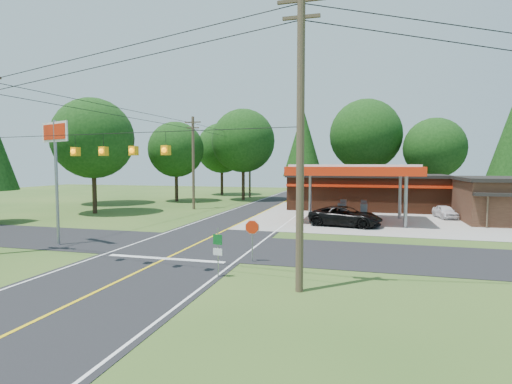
% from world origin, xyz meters
% --- Properties ---
extents(ground, '(120.00, 120.00, 0.00)m').
position_xyz_m(ground, '(0.00, 0.00, 0.00)').
color(ground, '#2C4E1B').
rests_on(ground, ground).
extents(main_highway, '(8.00, 120.00, 0.02)m').
position_xyz_m(main_highway, '(0.00, 0.00, 0.01)').
color(main_highway, black).
rests_on(main_highway, ground).
extents(cross_road, '(70.00, 7.00, 0.02)m').
position_xyz_m(cross_road, '(0.00, 0.00, 0.01)').
color(cross_road, black).
rests_on(cross_road, ground).
extents(lane_center_yellow, '(0.15, 110.00, 0.00)m').
position_xyz_m(lane_center_yellow, '(0.00, 0.00, 0.03)').
color(lane_center_yellow, yellow).
rests_on(lane_center_yellow, main_highway).
extents(gas_canopy, '(10.60, 7.40, 4.88)m').
position_xyz_m(gas_canopy, '(9.00, 13.00, 4.27)').
color(gas_canopy, gray).
rests_on(gas_canopy, ground).
extents(convenience_store, '(16.40, 7.55, 3.80)m').
position_xyz_m(convenience_store, '(10.00, 22.98, 1.92)').
color(convenience_store, '#502817').
rests_on(convenience_store, ground).
extents(utility_pole_near_right, '(1.80, 0.30, 11.50)m').
position_xyz_m(utility_pole_near_right, '(7.50, -7.00, 5.96)').
color(utility_pole_near_right, '#473828').
rests_on(utility_pole_near_right, ground).
extents(utility_pole_far_left, '(1.80, 0.30, 10.00)m').
position_xyz_m(utility_pole_far_left, '(-8.00, 18.00, 5.20)').
color(utility_pole_far_left, '#473828').
rests_on(utility_pole_far_left, ground).
extents(utility_pole_north, '(0.30, 0.30, 9.50)m').
position_xyz_m(utility_pole_north, '(-6.50, 35.00, 4.75)').
color(utility_pole_north, '#473828').
rests_on(utility_pole_north, ground).
extents(overhead_beacons, '(17.04, 2.04, 1.03)m').
position_xyz_m(overhead_beacons, '(-1.00, -6.00, 6.21)').
color(overhead_beacons, black).
rests_on(overhead_beacons, ground).
extents(treeline_backdrop, '(70.27, 51.59, 13.30)m').
position_xyz_m(treeline_backdrop, '(0.82, 24.01, 7.49)').
color(treeline_backdrop, '#332316').
rests_on(treeline_backdrop, ground).
extents(suv_car, '(6.53, 6.53, 1.57)m').
position_xyz_m(suv_car, '(8.50, 10.00, 0.78)').
color(suv_car, black).
rests_on(suv_car, ground).
extents(sedan_car, '(4.01, 4.01, 1.18)m').
position_xyz_m(sedan_car, '(17.00, 17.00, 0.59)').
color(sedan_car, white).
rests_on(sedan_car, ground).
extents(big_stop_sign, '(2.64, 1.07, 7.51)m').
position_xyz_m(big_stop_sign, '(-8.00, -2.01, 5.66)').
color(big_stop_sign, gray).
rests_on(big_stop_sign, ground).
extents(octagonal_stop_sign, '(0.75, 0.14, 2.14)m').
position_xyz_m(octagonal_stop_sign, '(4.50, -3.01, 1.58)').
color(octagonal_stop_sign, gray).
rests_on(octagonal_stop_sign, ground).
extents(route_sign_post, '(0.44, 0.13, 2.16)m').
position_xyz_m(route_sign_post, '(3.80, -6.02, 1.28)').
color(route_sign_post, gray).
rests_on(route_sign_post, ground).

